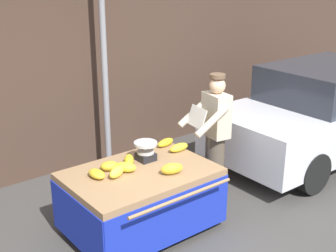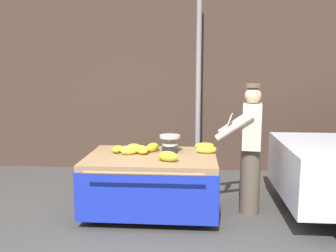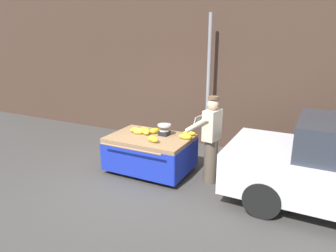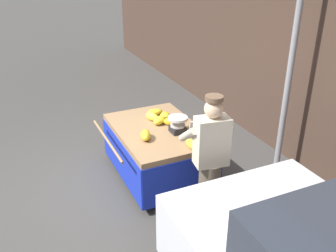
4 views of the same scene
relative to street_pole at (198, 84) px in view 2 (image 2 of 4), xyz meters
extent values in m
plane|color=#423F3D|center=(-0.62, -2.55, -1.65)|extent=(60.00, 60.00, 0.00)
cube|color=#473328|center=(-0.62, 0.51, 0.39)|extent=(16.00, 0.24, 4.08)
cylinder|color=gray|center=(0.00, 0.00, 0.00)|extent=(0.09, 0.09, 3.30)
cube|color=#93704C|center=(-0.61, -1.75, -0.90)|extent=(1.68, 1.16, 0.08)
cylinder|color=black|center=(-1.37, -1.75, -1.29)|extent=(0.05, 0.71, 0.71)
cylinder|color=#B7B7BC|center=(-1.40, -1.75, -1.29)|extent=(0.01, 0.13, 0.13)
cylinder|color=black|center=(0.14, -1.75, -1.29)|extent=(0.05, 0.71, 0.71)
cylinder|color=#B7B7BC|center=(0.17, -1.75, -1.29)|extent=(0.01, 0.13, 0.13)
cylinder|color=#4C4742|center=(-0.61, -1.25, -1.30)|extent=(0.05, 0.05, 0.70)
cube|color=#192DB2|center=(-0.61, -2.33, -1.24)|extent=(1.68, 0.02, 0.60)
cube|color=#192DB2|center=(-0.61, -1.17, -1.24)|extent=(1.68, 0.02, 0.60)
cube|color=#192DB2|center=(-1.45, -1.75, -1.24)|extent=(0.02, 1.16, 0.60)
cube|color=#192DB2|center=(0.22, -1.75, -1.24)|extent=(0.02, 1.16, 0.60)
cylinder|color=#93704C|center=(-0.61, -2.51, -0.88)|extent=(1.34, 0.04, 0.04)
cube|color=black|center=(-0.39, -1.55, -0.82)|extent=(0.20, 0.20, 0.09)
cylinder|color=#B7B7BC|center=(-0.39, -1.55, -0.72)|extent=(0.02, 0.02, 0.11)
cylinder|color=#B7B7BC|center=(-0.39, -1.55, -0.65)|extent=(0.28, 0.28, 0.04)
cylinder|color=#B7B7BC|center=(-0.39, -1.55, -0.75)|extent=(0.21, 0.21, 0.03)
ellipsoid|color=yellow|center=(-0.76, -1.66, -0.81)|extent=(0.26, 0.29, 0.11)
ellipsoid|color=gold|center=(0.08, -1.33, -0.82)|extent=(0.29, 0.16, 0.10)
ellipsoid|color=gold|center=(-0.62, -1.53, -0.80)|extent=(0.22, 0.25, 0.12)
ellipsoid|color=gold|center=(-0.88, -1.52, -0.81)|extent=(0.24, 0.21, 0.10)
ellipsoid|color=yellow|center=(-0.91, -1.72, -0.80)|extent=(0.26, 0.20, 0.12)
ellipsoid|color=gold|center=(-1.09, -1.60, -0.82)|extent=(0.15, 0.26, 0.09)
ellipsoid|color=yellow|center=(0.11, -1.57, -0.81)|extent=(0.30, 0.13, 0.10)
ellipsoid|color=gold|center=(-0.38, -2.04, -0.80)|extent=(0.29, 0.21, 0.13)
cylinder|color=brown|center=(0.68, -1.65, -1.21)|extent=(0.26, 0.26, 0.88)
cube|color=beige|center=(0.68, -1.65, -0.48)|extent=(0.29, 0.41, 0.58)
sphere|color=#DBB28E|center=(0.68, -1.65, -0.08)|extent=(0.21, 0.21, 0.21)
cylinder|color=brown|center=(0.68, -1.65, 0.04)|extent=(0.20, 0.20, 0.05)
cylinder|color=beige|center=(0.44, -1.82, -0.47)|extent=(0.49, 0.16, 0.37)
cylinder|color=beige|center=(0.50, -1.40, -0.47)|extent=(0.49, 0.16, 0.37)
cube|color=silver|center=(0.38, -1.60, -0.46)|extent=(0.14, 0.35, 0.25)
cylinder|color=black|center=(1.82, -0.87, -1.35)|extent=(0.60, 0.18, 0.60)
camera|label=1|loc=(-3.31, -5.69, 1.38)|focal=48.82mm
camera|label=2|loc=(-0.06, -6.27, 0.24)|focal=38.31mm
camera|label=3|loc=(2.40, -6.88, 1.09)|focal=32.30mm
camera|label=4|loc=(3.82, -3.63, 1.46)|focal=39.60mm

